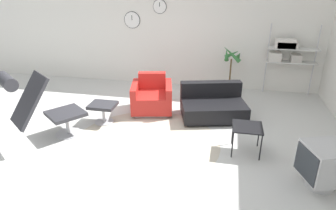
# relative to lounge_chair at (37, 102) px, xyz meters

# --- Properties ---
(ground_plane) EXTENTS (12.00, 12.00, 0.00)m
(ground_plane) POSITION_rel_lounge_chair_xyz_m (1.66, 0.59, -0.74)
(ground_plane) COLOR silver
(wall_back) EXTENTS (12.00, 0.09, 2.80)m
(wall_back) POSITION_rel_lounge_chair_xyz_m (1.65, 3.40, 0.66)
(wall_back) COLOR silver
(wall_back) RESTS_ON ground_plane
(round_rug) EXTENTS (2.51, 2.51, 0.01)m
(round_rug) POSITION_rel_lounge_chair_xyz_m (1.71, 0.33, -0.74)
(round_rug) COLOR #BCB29E
(round_rug) RESTS_ON ground_plane
(lounge_chair) EXTENTS (1.16, 1.27, 1.27)m
(lounge_chair) POSITION_rel_lounge_chair_xyz_m (0.00, 0.00, 0.00)
(lounge_chair) COLOR #BCBCC1
(lounge_chair) RESTS_ON ground_plane
(ottoman) EXTENTS (0.49, 0.42, 0.39)m
(ottoman) POSITION_rel_lounge_chair_xyz_m (0.70, 0.91, -0.45)
(ottoman) COLOR #BCBCC1
(ottoman) RESTS_ON ground_plane
(armchair_red) EXTENTS (0.96, 0.95, 0.75)m
(armchair_red) POSITION_rel_lounge_chair_xyz_m (1.48, 1.63, -0.46)
(armchair_red) COLOR silver
(armchair_red) RESTS_ON ground_plane
(couch_low) EXTENTS (1.41, 1.14, 0.65)m
(couch_low) POSITION_rel_lounge_chair_xyz_m (2.74, 1.59, -0.51)
(couch_low) COLOR black
(couch_low) RESTS_ON ground_plane
(side_table) EXTENTS (0.46, 0.46, 0.45)m
(side_table) POSITION_rel_lounge_chair_xyz_m (3.34, 0.37, -0.33)
(side_table) COLOR black
(side_table) RESTS_ON ground_plane
(crt_television) EXTENTS (0.64, 0.66, 0.61)m
(crt_television) POSITION_rel_lounge_chair_xyz_m (4.29, -0.32, -0.41)
(crt_television) COLOR #B7B7B7
(crt_television) RESTS_ON ground_plane
(potted_plant) EXTENTS (0.45, 0.45, 1.20)m
(potted_plant) POSITION_rel_lounge_chair_xyz_m (3.05, 2.97, -0.29)
(potted_plant) COLOR silver
(potted_plant) RESTS_ON ground_plane
(shelf_unit) EXTENTS (1.10, 0.28, 1.64)m
(shelf_unit) POSITION_rel_lounge_chair_xyz_m (4.25, 3.13, 0.32)
(shelf_unit) COLOR #BCBCC1
(shelf_unit) RESTS_ON ground_plane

